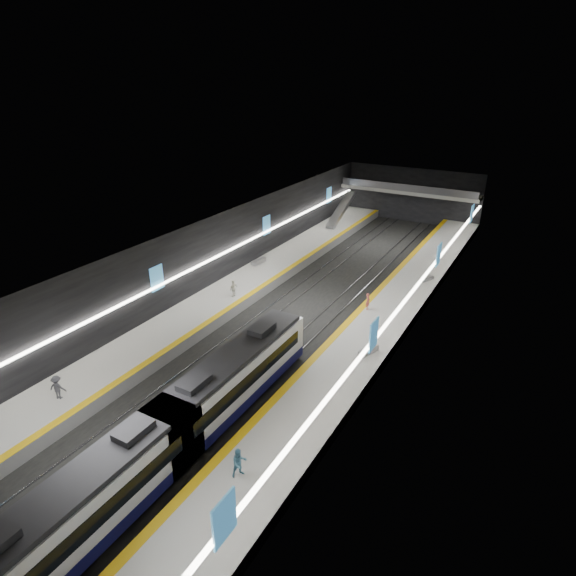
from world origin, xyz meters
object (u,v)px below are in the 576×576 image
Objects in this scene: passenger_right_b at (239,463)px; passenger_left_b at (57,388)px; bench_left_far at (259,261)px; passenger_right_a at (368,302)px; passenger_left_a at (234,288)px; bench_right_far at (427,279)px; train at (170,433)px; bench_right_near at (368,351)px; escalator at (341,210)px.

passenger_right_b is 14.28m from passenger_left_b.
passenger_right_a is (14.87, -4.70, 0.54)m from bench_left_far.
passenger_left_b reaches higher than passenger_left_a.
bench_right_far is (17.84, 4.59, -0.04)m from bench_left_far.
passenger_right_b reaches higher than passenger_right_a.
train reaches higher than bench_right_far.
passenger_left_a is (-15.19, -13.10, 0.64)m from bench_right_far.
bench_right_near is (17.65, -11.75, -0.01)m from bench_left_far.
bench_right_near is 15.36m from passenger_left_a.
escalator is at bearing -110.86° from passenger_left_b.
passenger_left_b is at bearing 127.37° from passenger_right_b.
passenger_left_b reaches higher than passenger_right_a.
bench_right_far is at bearing 21.95° from bench_left_far.
passenger_right_a is at bearing 81.51° from train.
bench_left_far is 18.42m from bench_right_far.
train is at bearing 129.81° from passenger_right_b.
bench_right_near is (16.13, -31.02, -1.67)m from escalator.
passenger_right_b is (16.08, -26.79, 0.63)m from bench_left_far.
passenger_left_b is at bearing -89.65° from escalator.
bench_left_far is at bearing -157.71° from passenger_left_a.
passenger_right_a is (-2.97, -9.30, 0.59)m from bench_right_far.
passenger_right_a reaches higher than bench_right_far.
escalator reaches higher than passenger_left_b.
passenger_left_a is at bearing -113.80° from passenger_left_b.
train is 9.72m from passenger_left_b.
train is 20.62m from passenger_left_a.
passenger_left_a is at bearing -114.29° from bench_right_far.
bench_right_near reaches higher than bench_right_far.
bench_left_far is 1.14× the size of passenger_right_b.
passenger_right_b is at bearing -78.10° from bench_right_near.
bench_right_near is 1.11× the size of passenger_left_b.
passenger_left_a is (1.13, -27.77, -1.06)m from escalator.
passenger_right_b reaches higher than bench_right_far.
train is 16.81× the size of bench_right_far.
escalator is at bearing 102.17° from train.
bench_right_far is 0.94× the size of passenger_left_b.
passenger_right_a is 0.90× the size of passenger_right_b.
bench_right_near is (6.13, 15.37, -0.96)m from train.
passenger_right_a is at bearing -10.04° from bench_left_far.
passenger_right_b is at bearing 160.52° from passenger_left_b.
train is at bearing 30.47° from passenger_left_a.
passenger_left_a is (-13.43, 18.28, -0.03)m from passenger_right_b.
passenger_left_a is at bearing -174.35° from bench_right_near.
escalator is at bearing 93.00° from bench_left_far.
passenger_left_a is (-15.00, 3.25, 0.61)m from bench_right_near.
passenger_left_b reaches higher than bench_right_near.
escalator is at bearing 53.18° from passenger_right_b.
train is 16.57m from bench_right_near.
escalator reaches higher than passenger_left_a.
passenger_left_a is (-8.87, 18.61, -0.36)m from train.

